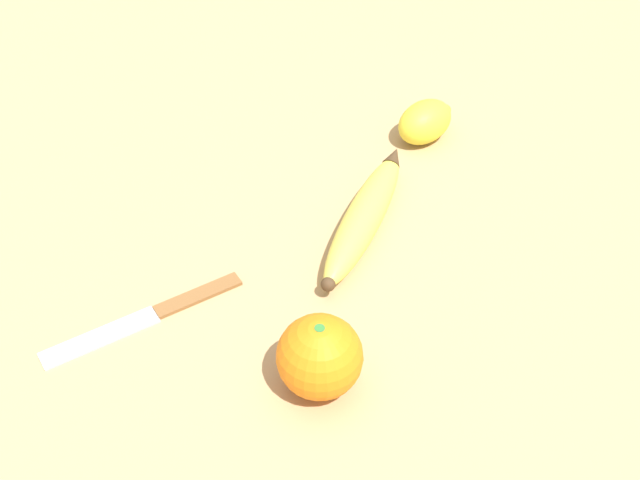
# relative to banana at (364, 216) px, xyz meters

# --- Properties ---
(ground_plane) EXTENTS (3.00, 3.00, 0.00)m
(ground_plane) POSITION_rel_banana_xyz_m (0.13, -0.04, -0.02)
(ground_plane) COLOR tan
(banana) EXTENTS (0.09, 0.22, 0.04)m
(banana) POSITION_rel_banana_xyz_m (0.00, 0.00, 0.00)
(banana) COLOR #DBCC4C
(banana) RESTS_ON ground_plane
(orange) EXTENTS (0.07, 0.07, 0.07)m
(orange) POSITION_rel_banana_xyz_m (0.03, 0.20, 0.02)
(orange) COLOR orange
(orange) RESTS_ON ground_plane
(lemon) EXTENTS (0.08, 0.09, 0.05)m
(lemon) POSITION_rel_banana_xyz_m (-0.06, -0.16, 0.01)
(lemon) COLOR yellow
(lemon) RESTS_ON ground_plane
(paring_knife) EXTENTS (0.17, 0.13, 0.01)m
(paring_knife) POSITION_rel_banana_xyz_m (0.19, 0.14, -0.01)
(paring_knife) COLOR silver
(paring_knife) RESTS_ON ground_plane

